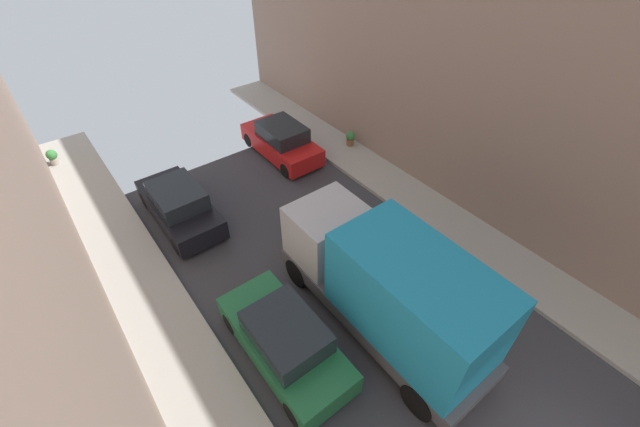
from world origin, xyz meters
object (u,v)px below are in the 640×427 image
parked_car_left_3 (179,205)px  potted_plant_3 (52,157)px  potted_plant_2 (350,138)px  delivery_truck (389,287)px  parked_car_left_2 (285,340)px  parked_car_right_3 (282,141)px

parked_car_left_3 → potted_plant_3: (-2.99, 6.71, -0.20)m
parked_car_left_3 → potted_plant_2: bearing=0.3°
delivery_truck → potted_plant_3: delivery_truck is taller
parked_car_left_2 → potted_plant_3: 13.93m
delivery_truck → potted_plant_2: delivery_truck is taller
parked_car_right_3 → potted_plant_3: (-8.39, 5.25, -0.20)m
parked_car_left_2 → delivery_truck: 3.05m
potted_plant_2 → parked_car_right_3: bearing=153.7°
potted_plant_3 → parked_car_left_3: bearing=-66.0°
delivery_truck → parked_car_right_3: bearing=73.8°
parked_car_left_3 → delivery_truck: bearing=-70.9°
parked_car_left_3 → parked_car_right_3: size_ratio=1.00×
potted_plant_3 → parked_car_left_2: bearing=-77.6°
parked_car_left_3 → potted_plant_3: 7.35m
parked_car_right_3 → parked_car_left_2: bearing=-122.9°
parked_car_right_3 → delivery_truck: 9.72m
parked_car_left_3 → delivery_truck: delivery_truck is taller
parked_car_left_3 → parked_car_right_3: bearing=15.1°
parked_car_left_3 → potted_plant_2: parked_car_left_3 is taller
potted_plant_2 → potted_plant_3: potted_plant_3 is taller
parked_car_left_2 → potted_plant_3: size_ratio=6.11×
parked_car_left_2 → parked_car_right_3: same height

